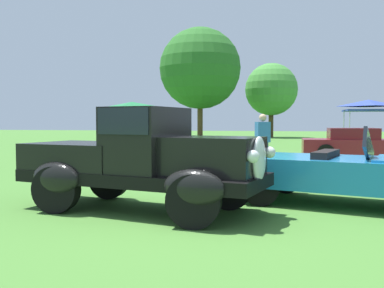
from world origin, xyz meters
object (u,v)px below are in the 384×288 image
at_px(feature_pickup_truck, 143,159).
at_px(neighbor_convertible, 359,173).
at_px(show_car_burgundy, 356,145).
at_px(canopy_tent_center_field, 369,105).
at_px(canopy_tent_left_field, 132,106).
at_px(spectator_between_cars, 263,140).
at_px(show_car_yellow, 156,141).

xyz_separation_m(feature_pickup_truck, neighbor_convertible, (3.55, 1.15, -0.28)).
distance_m(neighbor_convertible, show_car_burgundy, 9.50).
bearing_deg(canopy_tent_center_field, canopy_tent_left_field, -179.47).
xyz_separation_m(spectator_between_cars, canopy_tent_left_field, (-8.82, 13.48, 1.51)).
height_order(feature_pickup_truck, show_car_burgundy, feature_pickup_truck).
xyz_separation_m(show_car_yellow, canopy_tent_left_field, (-3.97, 8.09, 1.82)).
distance_m(show_car_burgundy, canopy_tent_left_field, 15.24).
height_order(show_car_burgundy, canopy_tent_center_field, canopy_tent_center_field).
bearing_deg(neighbor_convertible, show_car_yellow, 123.01).
xyz_separation_m(feature_pickup_truck, show_car_yellow, (-3.18, 11.51, -0.26)).
relative_size(show_car_yellow, show_car_burgundy, 1.09).
xyz_separation_m(feature_pickup_truck, canopy_tent_center_field, (7.06, 19.73, 1.56)).
bearing_deg(show_car_burgundy, show_car_yellow, 173.22).
xyz_separation_m(neighbor_convertible, spectator_between_cars, (-1.88, 4.97, 0.33)).
distance_m(feature_pickup_truck, canopy_tent_left_field, 20.92).
bearing_deg(spectator_between_cars, show_car_yellow, 131.98).
xyz_separation_m(show_car_yellow, canopy_tent_center_field, (10.24, 8.22, 1.82)).
xyz_separation_m(feature_pickup_truck, show_car_burgundy, (4.97, 10.54, -0.26)).
bearing_deg(canopy_tent_left_field, neighbor_convertible, -59.89).
distance_m(neighbor_convertible, spectator_between_cars, 5.33).
xyz_separation_m(neighbor_convertible, canopy_tent_left_field, (-10.70, 18.45, 1.84)).
relative_size(neighbor_convertible, spectator_between_cars, 2.90).
height_order(feature_pickup_truck, spectator_between_cars, feature_pickup_truck).
bearing_deg(canopy_tent_center_field, spectator_between_cars, -111.58).
bearing_deg(show_car_burgundy, canopy_tent_center_field, 77.23).
bearing_deg(spectator_between_cars, feature_pickup_truck, -105.28).
distance_m(feature_pickup_truck, canopy_tent_center_field, 21.01).
relative_size(show_car_yellow, canopy_tent_left_field, 1.39).
xyz_separation_m(neighbor_convertible, canopy_tent_center_field, (3.51, 18.59, 1.84)).
distance_m(feature_pickup_truck, show_car_burgundy, 11.66).
relative_size(show_car_burgundy, spectator_between_cars, 2.37).
distance_m(feature_pickup_truck, neighbor_convertible, 3.74).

